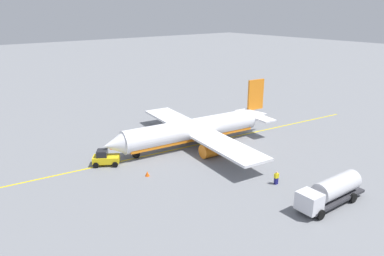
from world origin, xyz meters
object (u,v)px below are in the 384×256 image
(refueling_worker, at_px, (276,178))
(safety_cone_nose, at_px, (147,174))
(pushback_tug, at_px, (105,158))
(fuel_tanker, at_px, (331,191))
(airplane, at_px, (195,130))
(safety_cone_wingtip, at_px, (112,147))

(refueling_worker, bearing_deg, safety_cone_nose, -46.29)
(pushback_tug, distance_m, safety_cone_nose, 7.26)
(fuel_tanker, bearing_deg, pushback_tug, -60.06)
(airplane, distance_m, pushback_tug, 14.77)
(safety_cone_wingtip, bearing_deg, safety_cone_nose, 86.44)
(pushback_tug, bearing_deg, refueling_worker, 127.03)
(safety_cone_nose, bearing_deg, airplane, -157.52)
(refueling_worker, height_order, safety_cone_nose, refueling_worker)
(pushback_tug, height_order, safety_cone_wingtip, pushback_tug)
(airplane, distance_m, fuel_tanker, 23.84)
(airplane, height_order, safety_cone_wingtip, airplane)
(safety_cone_nose, height_order, safety_cone_wingtip, safety_cone_wingtip)
(refueling_worker, bearing_deg, pushback_tug, -52.97)
(refueling_worker, distance_m, safety_cone_wingtip, 25.93)
(airplane, bearing_deg, refueling_worker, 88.27)
(safety_cone_nose, bearing_deg, fuel_tanker, 122.61)
(airplane, bearing_deg, safety_cone_nose, 22.48)
(airplane, distance_m, refueling_worker, 16.96)
(safety_cone_nose, relative_size, safety_cone_wingtip, 0.95)
(airplane, bearing_deg, fuel_tanker, 90.40)
(fuel_tanker, height_order, refueling_worker, fuel_tanker)
(airplane, xyz_separation_m, safety_cone_nose, (11.92, 4.93, -2.21))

